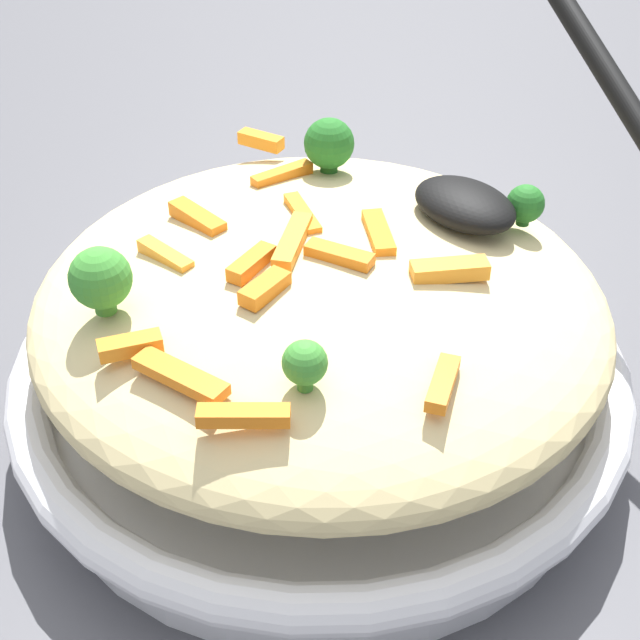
{
  "coord_description": "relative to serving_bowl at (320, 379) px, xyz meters",
  "views": [
    {
      "loc": [
        -0.26,
        0.23,
        0.33
      ],
      "look_at": [
        0.0,
        0.0,
        0.06
      ],
      "focal_mm": 49.92,
      "sensor_mm": 36.0,
      "label": 1
    }
  ],
  "objects": [
    {
      "name": "broccoli_floret_1",
      "position": [
        -0.04,
        -0.1,
        0.09
      ],
      "size": [
        0.02,
        0.02,
        0.02
      ],
      "color": "#205B1C",
      "rests_on": "pasta_mound"
    },
    {
      "name": "carrot_piece_0",
      "position": [
        0.05,
        0.06,
        0.08
      ],
      "size": [
        0.03,
        0.01,
        0.01
      ],
      "primitive_type": "cube",
      "rotation": [
        0.0,
        0.0,
        0.1
      ],
      "color": "orange",
      "rests_on": "pasta_mound"
    },
    {
      "name": "carrot_piece_13",
      "position": [
        0.11,
        -0.05,
        0.08
      ],
      "size": [
        0.03,
        0.02,
        0.01
      ],
      "primitive_type": "cube",
      "rotation": [
        0.0,
        0.0,
        0.34
      ],
      "color": "orange",
      "rests_on": "pasta_mound"
    },
    {
      "name": "carrot_piece_10",
      "position": [
        0.01,
        0.03,
        0.08
      ],
      "size": [
        0.02,
        0.03,
        0.01
      ],
      "primitive_type": "cube",
      "rotation": [
        0.0,
        0.0,
        1.87
      ],
      "color": "orange",
      "rests_on": "pasta_mound"
    },
    {
      "name": "broccoli_floret_3",
      "position": [
        0.03,
        0.1,
        0.09
      ],
      "size": [
        0.03,
        0.03,
        0.03
      ],
      "color": "#377928",
      "rests_on": "pasta_mound"
    },
    {
      "name": "carrot_piece_11",
      "position": [
        -0.03,
        0.1,
        0.08
      ],
      "size": [
        0.04,
        0.02,
        0.01
      ],
      "primitive_type": "cube",
      "rotation": [
        0.0,
        0.0,
        3.41
      ],
      "color": "orange",
      "rests_on": "pasta_mound"
    },
    {
      "name": "carrot_piece_8",
      "position": [
        -0.01,
        -0.03,
        0.08
      ],
      "size": [
        0.04,
        0.03,
        0.01
      ],
      "primitive_type": "cube",
      "rotation": [
        0.0,
        0.0,
        5.71
      ],
      "color": "orange",
      "rests_on": "pasta_mound"
    },
    {
      "name": "carrot_piece_5",
      "position": [
        0.07,
        -0.03,
        0.08
      ],
      "size": [
        0.01,
        0.04,
        0.01
      ],
      "primitive_type": "cube",
      "rotation": [
        0.0,
        0.0,
        4.63
      ],
      "color": "orange",
      "rests_on": "pasta_mound"
    },
    {
      "name": "serving_bowl",
      "position": [
        0.0,
        0.0,
        0.0
      ],
      "size": [
        0.31,
        0.31,
        0.05
      ],
      "color": "silver",
      "rests_on": "ground_plane"
    },
    {
      "name": "carrot_piece_3",
      "position": [
        0.01,
        0.01,
        0.08
      ],
      "size": [
        0.03,
        0.04,
        0.01
      ],
      "primitive_type": "cube",
      "rotation": [
        0.0,
        0.0,
        5.35
      ],
      "color": "orange",
      "rests_on": "pasta_mound"
    },
    {
      "name": "carrot_piece_1",
      "position": [
        -0.01,
        0.0,
        0.08
      ],
      "size": [
        0.03,
        0.02,
        0.01
      ],
      "primitive_type": "cube",
      "rotation": [
        0.0,
        0.0,
        3.53
      ],
      "color": "orange",
      "rests_on": "pasta_mound"
    },
    {
      "name": "carrot_piece_6",
      "position": [
        0.06,
        0.03,
        0.08
      ],
      "size": [
        0.04,
        0.01,
        0.01
      ],
      "primitive_type": "cube",
      "rotation": [
        0.0,
        0.0,
        0.04
      ],
      "color": "orange",
      "rests_on": "pasta_mound"
    },
    {
      "name": "pasta_mound",
      "position": [
        0.0,
        0.0,
        0.05
      ],
      "size": [
        0.28,
        0.28,
        0.07
      ],
      "primitive_type": "ellipsoid",
      "color": "#DBC689",
      "rests_on": "serving_bowl"
    },
    {
      "name": "carrot_piece_14",
      "position": [
        -0.06,
        0.09,
        0.08
      ],
      "size": [
        0.03,
        0.03,
        0.01
      ],
      "primitive_type": "cube",
      "rotation": [
        0.0,
        0.0,
        4.0
      ],
      "color": "orange",
      "rests_on": "pasta_mound"
    },
    {
      "name": "serving_spoon",
      "position": [
        -0.03,
        -0.11,
        0.1
      ],
      "size": [
        0.17,
        0.14,
        0.09
      ],
      "color": "black",
      "rests_on": "pasta_mound"
    },
    {
      "name": "carrot_piece_9",
      "position": [
        -0.01,
        0.04,
        0.08
      ],
      "size": [
        0.02,
        0.03,
        0.01
      ],
      "primitive_type": "cube",
      "rotation": [
        0.0,
        0.0,
        1.8
      ],
      "color": "orange",
      "rests_on": "pasta_mound"
    },
    {
      "name": "broccoli_floret_2",
      "position": [
        0.06,
        -0.06,
        0.09
      ],
      "size": [
        0.03,
        0.03,
        0.03
      ],
      "color": "#205B1C",
      "rests_on": "pasta_mound"
    },
    {
      "name": "broccoli_floret_0",
      "position": [
        -0.06,
        0.06,
        0.09
      ],
      "size": [
        0.02,
        0.02,
        0.02
      ],
      "color": "#377928",
      "rests_on": "pasta_mound"
    },
    {
      "name": "carrot_piece_12",
      "position": [
        -0.1,
        0.02,
        0.08
      ],
      "size": [
        0.02,
        0.03,
        0.01
      ],
      "primitive_type": "cube",
      "rotation": [
        0.0,
        0.0,
        5.26
      ],
      "color": "orange",
      "rests_on": "pasta_mound"
    },
    {
      "name": "carrot_piece_2",
      "position": [
        0.0,
        0.1,
        0.08
      ],
      "size": [
        0.02,
        0.03,
        0.01
      ],
      "primitive_type": "cube",
      "rotation": [
        0.0,
        0.0,
        1.18
      ],
      "color": "orange",
      "rests_on": "pasta_mound"
    },
    {
      "name": "carrot_piece_4",
      "position": [
        -0.05,
        -0.03,
        0.08
      ],
      "size": [
        0.03,
        0.04,
        0.01
      ],
      "primitive_type": "cube",
      "rotation": [
        0.0,
        0.0,
        1.0
      ],
      "color": "orange",
      "rests_on": "pasta_mound"
    },
    {
      "name": "ground_plane",
      "position": [
        0.0,
        0.0,
        -0.03
      ],
      "size": [
        2.4,
        2.4,
        0.0
      ],
      "primitive_type": "plane",
      "color": "#4C4C51"
    },
    {
      "name": "carrot_piece_7",
      "position": [
        0.03,
        -0.01,
        0.08
      ],
      "size": [
        0.04,
        0.02,
        0.01
      ],
      "primitive_type": "cube",
      "rotation": [
        0.0,
        0.0,
        2.78
      ],
      "color": "orange",
      "rests_on": "pasta_mound"
    }
  ]
}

